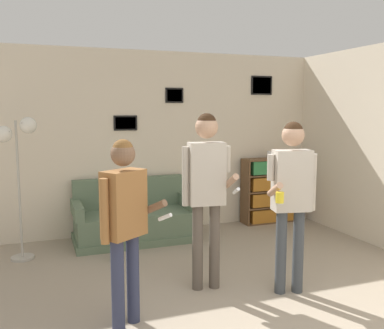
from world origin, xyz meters
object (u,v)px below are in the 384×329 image
Objects in this scene: person_watcher_holding_cup at (292,189)px; bottle_on_floor at (113,252)px; person_player_foreground_center at (206,181)px; floor_lamp at (17,150)px; person_player_foreground_left at (124,214)px; bookshelf at (270,190)px; couch at (134,220)px; drinking_cup at (269,155)px.

person_watcher_holding_cup reaches higher than bottle_on_floor.
floor_lamp is at bearing 138.47° from person_player_foreground_center.
person_player_foreground_left is 0.89× the size of person_player_foreground_center.
bookshelf is 0.60× the size of floor_lamp.
person_player_foreground_center is at bearing 27.30° from person_player_foreground_left.
bottle_on_floor is at bearing -120.41° from couch.
couch is 2.43m from drinking_cup.
drinking_cup reaches higher than bottle_on_floor.
couch is 0.98× the size of person_watcher_holding_cup.
bookshelf is at bearing 63.52° from person_watcher_holding_cup.
bottle_on_floor is at bearing 84.03° from person_player_foreground_left.
bottle_on_floor is at bearing -161.20° from bookshelf.
person_player_foreground_left is at bearing -152.70° from person_player_foreground_center.
person_watcher_holding_cup is 14.60× the size of drinking_cup.
person_player_foreground_center is 1.72m from bottle_on_floor.
drinking_cup is (2.28, 0.20, 0.83)m from couch.
person_player_foreground_center is (0.93, 0.48, 0.15)m from person_player_foreground_left.
person_watcher_holding_cup is (1.08, -2.27, 0.78)m from couch.
person_player_foreground_left reaches higher than drinking_cup.
bookshelf is at bearing 18.80° from bottle_on_floor.
bottle_on_floor is (-0.43, -0.73, -0.18)m from couch.
person_watcher_holding_cup reaches higher than drinking_cup.
drinking_cup is (-0.03, -0.00, 0.59)m from bookshelf.
person_watcher_holding_cup is (1.68, 0.10, 0.09)m from person_player_foreground_left.
person_watcher_holding_cup is at bearing -45.62° from bottle_on_floor.
person_watcher_holding_cup reaches higher than couch.
couch is 2.33m from bookshelf.
person_player_foreground_left is (0.88, -2.08, -0.38)m from floor_lamp.
couch is 1.85m from floor_lamp.
person_player_foreground_left is at bearing -138.56° from bookshelf.
floor_lamp is at bearing 142.16° from person_watcher_holding_cup.
couch is at bearing 75.77° from person_player_foreground_left.
person_player_foreground_center is at bearing -133.46° from bookshelf.
bottle_on_floor is (0.17, 1.64, -0.87)m from person_player_foreground_left.
person_player_foreground_center is at bearing -56.70° from bottle_on_floor.
person_player_foreground_left is 1.86m from bottle_on_floor.
floor_lamp is 2.43m from person_player_foreground_center.
couch is 2.63m from person_watcher_holding_cup.
couch is 5.98× the size of bottle_on_floor.
bookshelf is 3.91m from person_player_foreground_left.
couch is at bearing -175.05° from bookshelf.
floor_lamp reaches higher than person_watcher_holding_cup.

